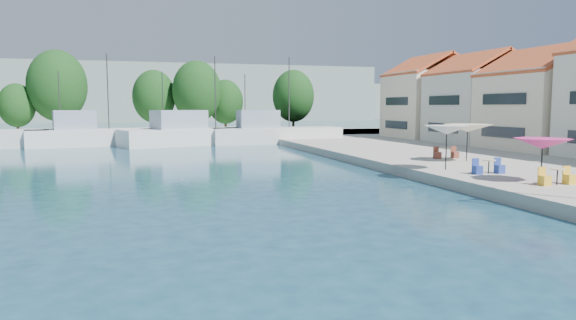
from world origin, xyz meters
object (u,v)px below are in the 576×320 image
object	(u,v)px
trawler_02	(92,136)
trawler_03	(198,135)
trawler_04	(274,134)
umbrella_white	(447,130)
umbrella_pink	(543,144)
umbrella_cream	(468,128)

from	to	relation	value
trawler_02	trawler_03	xyz separation A→B (m)	(11.02, -1.09, -0.00)
trawler_04	umbrella_white	xyz separation A→B (m)	(1.91, -31.26, 1.80)
trawler_02	umbrella_white	bearing A→B (deg)	-67.71
trawler_02	trawler_04	world-z (taller)	same
trawler_03	trawler_02	bearing A→B (deg)	155.95
trawler_02	trawler_04	size ratio (longest dim) A/B	0.95
trawler_02	trawler_03	bearing A→B (deg)	-16.49
trawler_03	umbrella_pink	size ratio (longest dim) A/B	6.80
umbrella_pink	umbrella_white	size ratio (longest dim) A/B	1.02
trawler_03	umbrella_cream	bearing A→B (deg)	-81.59
trawler_03	umbrella_pink	distance (m)	39.19
trawler_03	umbrella_white	xyz separation A→B (m)	(10.44, -31.80, 1.80)
trawler_04	umbrella_cream	bearing A→B (deg)	-79.19
trawler_04	umbrella_white	size ratio (longest dim) A/B	5.67
trawler_04	umbrella_white	world-z (taller)	trawler_04
umbrella_pink	umbrella_white	xyz separation A→B (m)	(-1.63, 5.46, 0.43)
trawler_02	umbrella_pink	world-z (taller)	trawler_02
trawler_02	umbrella_pink	xyz separation A→B (m)	(23.09, -38.36, 1.37)
trawler_02	umbrella_white	distance (m)	39.32
trawler_03	umbrella_cream	xyz separation A→B (m)	(14.31, -28.33, 1.72)
umbrella_pink	umbrella_white	bearing A→B (deg)	106.58
umbrella_white	umbrella_cream	bearing A→B (deg)	41.91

